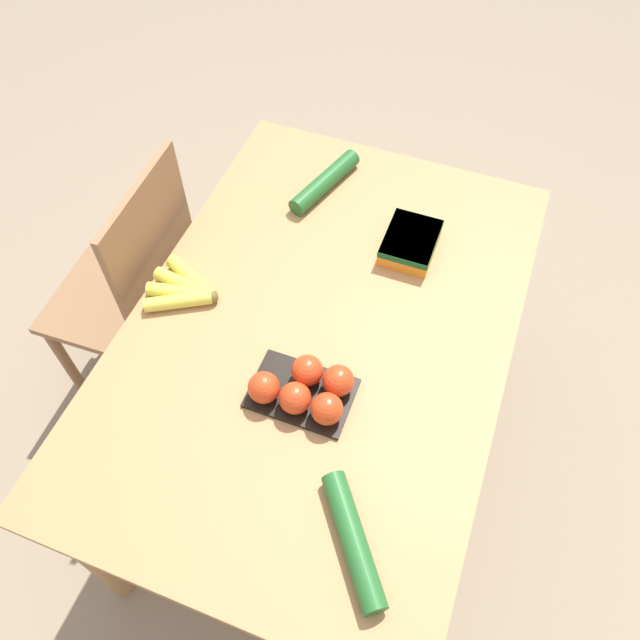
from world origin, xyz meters
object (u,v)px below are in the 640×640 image
at_px(tomato_pack, 305,390).
at_px(cucumber_near, 325,182).
at_px(chair, 137,293).
at_px(carrot_bag, 410,242).
at_px(banana_bunch, 185,289).
at_px(cucumber_far, 353,540).

relative_size(tomato_pack, cucumber_near, 0.86).
relative_size(chair, tomato_pack, 4.12).
bearing_deg(tomato_pack, cucumber_near, 16.69).
height_order(tomato_pack, carrot_bag, tomato_pack).
bearing_deg(tomato_pack, carrot_bag, -10.68).
height_order(banana_bunch, cucumber_far, cucumber_far).
bearing_deg(cucumber_far, carrot_bag, 7.83).
relative_size(tomato_pack, carrot_bag, 1.36).
bearing_deg(cucumber_far, banana_bunch, 53.85).
xyz_separation_m(banana_bunch, tomato_pack, (-0.17, -0.40, 0.02)).
bearing_deg(chair, cucumber_far, 55.93).
distance_m(tomato_pack, cucumber_near, 0.70).
bearing_deg(cucumber_far, tomato_pack, 37.34).
bearing_deg(banana_bunch, cucumber_near, -22.20).
bearing_deg(chair, banana_bunch, 66.38).
bearing_deg(cucumber_far, cucumber_near, 23.48).
xyz_separation_m(carrot_bag, cucumber_far, (-0.80, -0.11, -0.01)).
bearing_deg(cucumber_near, banana_bunch, 157.80).
distance_m(chair, cucumber_near, 0.68).
bearing_deg(carrot_bag, chair, 107.11).
height_order(banana_bunch, tomato_pack, tomato_pack).
distance_m(banana_bunch, carrot_bag, 0.61).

